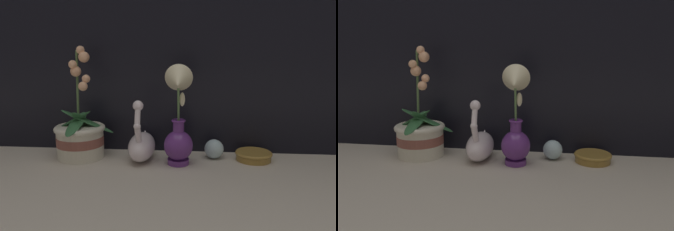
% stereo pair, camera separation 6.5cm
% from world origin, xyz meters
% --- Properties ---
extents(ground_plane, '(2.80, 2.80, 0.00)m').
position_xyz_m(ground_plane, '(0.00, 0.00, 0.00)').
color(ground_plane, '#BCB2A3').
extents(orchid_potted_plant, '(0.22, 0.22, 0.38)m').
position_xyz_m(orchid_potted_plant, '(-0.30, 0.11, 0.08)').
color(orchid_potted_plant, beige).
rests_on(orchid_potted_plant, ground_plane).
extents(swan_figurine, '(0.09, 0.19, 0.22)m').
position_xyz_m(swan_figurine, '(-0.08, 0.10, 0.05)').
color(swan_figurine, white).
rests_on(swan_figurine, ground_plane).
extents(blue_vase, '(0.10, 0.12, 0.33)m').
position_xyz_m(blue_vase, '(0.05, 0.06, 0.14)').
color(blue_vase, '#602D7F').
rests_on(blue_vase, ground_plane).
extents(glass_sphere, '(0.07, 0.07, 0.07)m').
position_xyz_m(glass_sphere, '(0.17, 0.14, 0.03)').
color(glass_sphere, silver).
rests_on(glass_sphere, ground_plane).
extents(amber_dish, '(0.12, 0.12, 0.03)m').
position_xyz_m(amber_dish, '(0.30, 0.13, 0.02)').
color(amber_dish, olive).
rests_on(amber_dish, ground_plane).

